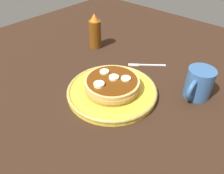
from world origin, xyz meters
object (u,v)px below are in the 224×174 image
(coffee_mug, at_px, (199,83))
(fork, at_px, (145,65))
(plate, at_px, (112,91))
(banana_slice_1, at_px, (104,72))
(banana_slice_3, at_px, (99,85))
(pancake_stack, at_px, (112,85))
(banana_slice_2, at_px, (126,79))
(syrup_bottle, at_px, (95,32))
(banana_slice_0, at_px, (114,77))

(coffee_mug, distance_m, fork, 0.21)
(coffee_mug, bearing_deg, plate, -50.12)
(banana_slice_1, height_order, banana_slice_3, banana_slice_3)
(fork, bearing_deg, coffee_mug, 79.66)
(coffee_mug, bearing_deg, pancake_stack, -50.11)
(banana_slice_2, xyz_separation_m, syrup_bottle, (-0.15, -0.27, 0.01))
(banana_slice_1, bearing_deg, banana_slice_0, 84.34)
(plate, relative_size, pancake_stack, 1.56)
(plate, xyz_separation_m, banana_slice_1, (-0.01, -0.04, 0.04))
(pancake_stack, relative_size, coffee_mug, 1.55)
(banana_slice_2, bearing_deg, syrup_bottle, -118.44)
(coffee_mug, relative_size, fork, 1.00)
(pancake_stack, relative_size, syrup_bottle, 1.25)
(fork, distance_m, syrup_bottle, 0.23)
(banana_slice_0, relative_size, coffee_mug, 0.26)
(banana_slice_3, xyz_separation_m, coffee_mug, (-0.20, 0.19, -0.01))
(syrup_bottle, bearing_deg, banana_slice_3, 47.28)
(pancake_stack, distance_m, banana_slice_0, 0.02)
(banana_slice_0, xyz_separation_m, coffee_mug, (-0.14, 0.18, -0.01))
(plate, relative_size, banana_slice_1, 9.60)
(pancake_stack, distance_m, syrup_bottle, 0.30)
(fork, bearing_deg, banana_slice_3, 2.58)
(banana_slice_1, xyz_separation_m, fork, (-0.18, 0.02, -0.05))
(banana_slice_2, bearing_deg, banana_slice_1, -76.88)
(fork, height_order, syrup_bottle, syrup_bottle)
(banana_slice_2, bearing_deg, coffee_mug, 128.88)
(pancake_stack, bearing_deg, syrup_bottle, -125.85)
(banana_slice_1, bearing_deg, syrup_bottle, -128.65)
(plate, distance_m, coffee_mug, 0.24)
(banana_slice_1, xyz_separation_m, banana_slice_2, (-0.02, 0.07, -0.00))
(pancake_stack, bearing_deg, banana_slice_2, 134.92)
(banana_slice_0, distance_m, syrup_bottle, 0.29)
(plate, height_order, banana_slice_1, banana_slice_1)
(banana_slice_0, distance_m, coffee_mug, 0.23)
(banana_slice_2, relative_size, syrup_bottle, 0.20)
(plate, xyz_separation_m, coffee_mug, (-0.15, 0.18, 0.03))
(banana_slice_0, distance_m, banana_slice_3, 0.05)
(banana_slice_0, relative_size, banana_slice_2, 1.03)
(plate, xyz_separation_m, fork, (-0.19, -0.02, -0.01))
(coffee_mug, bearing_deg, banana_slice_1, -57.63)
(banana_slice_2, relative_size, banana_slice_3, 0.93)
(pancake_stack, height_order, syrup_bottle, syrup_bottle)
(banana_slice_0, height_order, fork, banana_slice_0)
(plate, bearing_deg, pancake_stack, -49.30)
(banana_slice_3, distance_m, syrup_bottle, 0.32)
(pancake_stack, bearing_deg, banana_slice_1, -107.87)
(pancake_stack, relative_size, banana_slice_2, 6.11)
(plate, relative_size, banana_slice_3, 8.92)
(banana_slice_0, height_order, banana_slice_3, banana_slice_3)
(coffee_mug, bearing_deg, banana_slice_0, -51.78)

